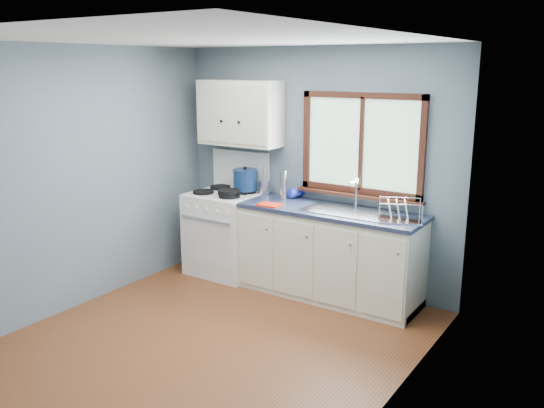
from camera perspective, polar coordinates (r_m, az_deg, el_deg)
The scene contains 18 objects.
floor at distance 5.07m, azimuth -6.26°, elevation -13.71°, with size 3.20×3.60×0.02m, color brown.
ceiling at distance 4.51m, azimuth -7.12°, elevation 16.08°, with size 3.20×3.60×0.02m, color white.
wall_back at distance 6.09m, azimuth 4.33°, elevation 3.58°, with size 3.20×0.02×2.50m, color slate.
wall_left at distance 5.77m, azimuth -19.03°, elevation 2.31°, with size 0.02×3.60×2.50m, color slate.
wall_right at distance 3.82m, azimuth 12.21°, elevation -2.78°, with size 0.02×3.60×2.50m, color slate.
gas_range at distance 6.50m, azimuth -4.59°, elevation -2.63°, with size 0.76×0.69×1.36m.
base_cabinets at distance 5.87m, azimuth 5.70°, elevation -5.33°, with size 1.85×0.60×0.88m.
countertop at distance 5.73m, azimuth 5.81°, elevation -0.69°, with size 1.89×0.64×0.04m, color #1B2238.
sink at distance 5.66m, azimuth 7.41°, elevation -1.34°, with size 0.84×0.46×0.44m.
window at distance 5.78m, azimuth 8.83°, elevation 5.18°, with size 1.36×0.10×1.03m.
upper_cabinets at distance 6.33m, azimuth -3.24°, elevation 8.99°, with size 0.95×0.35×0.70m.
skillet at distance 6.17m, azimuth -4.30°, elevation 1.19°, with size 0.35×0.24×0.05m.
stockpot at distance 6.35m, azimuth -2.68°, elevation 2.44°, with size 0.35×0.35×0.27m.
utensil_crock at distance 6.30m, azimuth -0.76°, elevation 1.66°, with size 0.15×0.15×0.41m.
thermos at distance 6.04m, azimuth 1.12°, elevation 1.89°, with size 0.07×0.07×0.32m, color silver.
soap_bottle at distance 6.09m, azimuth 1.78°, elevation 1.81°, with size 0.11×0.11×0.28m, color #2437C7.
dish_towel at distance 5.83m, azimuth -0.23°, elevation -0.08°, with size 0.23×0.17×0.02m, color red.
dish_rack at distance 5.39m, azimuth 12.47°, elevation -1.06°, with size 0.47×0.43×0.20m.
Camera 1 is at (2.91, -3.44, 2.31)m, focal length 38.00 mm.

